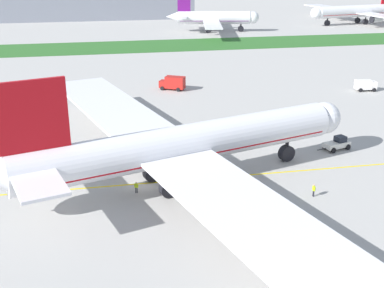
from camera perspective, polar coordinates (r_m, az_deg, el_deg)
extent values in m
plane|color=#ADAAA5|center=(69.54, -5.09, -4.66)|extent=(600.00, 600.00, 0.00)
cube|color=yellow|center=(70.08, -5.14, -4.45)|extent=(280.00, 0.36, 0.01)
cube|color=#2D6628|center=(174.50, -8.96, 10.81)|extent=(320.00, 24.00, 0.10)
cylinder|color=white|center=(67.49, -0.89, 0.02)|extent=(45.60, 18.26, 5.21)
cube|color=#B20C14|center=(67.82, -0.88, -0.70)|extent=(43.71, 17.33, 0.63)
sphere|color=white|center=(80.84, 14.81, 2.89)|extent=(4.95, 4.95, 4.95)
cube|color=#B20C14|center=(59.62, -17.79, 3.03)|extent=(8.09, 2.89, 8.33)
cube|color=white|center=(66.31, -18.85, -0.82)|extent=(7.25, 9.44, 0.36)
cube|color=white|center=(56.77, -17.05, -4.29)|extent=(7.25, 9.44, 0.36)
cube|color=white|center=(87.38, -9.17, 4.21)|extent=(21.65, 42.61, 0.42)
cube|color=white|center=(48.74, 9.24, -9.86)|extent=(21.65, 42.61, 0.42)
cylinder|color=#B7BABF|center=(79.94, -5.99, 1.60)|extent=(5.56, 4.17, 2.87)
cylinder|color=black|center=(80.81, -4.37, 1.87)|extent=(1.28, 3.00, 3.01)
cylinder|color=#B7BABF|center=(56.86, 4.69, -6.70)|extent=(5.56, 4.17, 2.87)
cylinder|color=black|center=(58.09, 6.78, -6.16)|extent=(1.28, 3.00, 3.01)
cylinder|color=black|center=(77.70, 10.73, -0.34)|extent=(0.54, 0.54, 2.02)
cylinder|color=black|center=(78.06, 10.68, -1.03)|extent=(2.69, 1.78, 2.47)
cylinder|color=black|center=(69.73, -4.59, -2.54)|extent=(0.54, 0.54, 2.02)
cylinder|color=black|center=(70.14, -4.57, -3.30)|extent=(2.69, 1.78, 2.47)
cylinder|color=black|center=(65.16, -2.69, -4.25)|extent=(0.54, 0.54, 2.02)
cylinder|color=black|center=(65.60, -2.67, -5.04)|extent=(2.69, 1.78, 2.47)
cube|color=black|center=(80.14, 14.43, 3.25)|extent=(2.87, 4.27, 0.94)
sphere|color=black|center=(64.37, -16.00, -1.44)|extent=(0.36, 0.36, 0.36)
sphere|color=black|center=(65.39, -11.74, -0.70)|extent=(0.36, 0.36, 0.36)
sphere|color=black|center=(66.77, -7.64, 0.03)|extent=(0.36, 0.36, 0.36)
sphere|color=black|center=(68.49, -3.72, 0.72)|extent=(0.36, 0.36, 0.36)
sphere|color=black|center=(70.52, -0.01, 1.37)|extent=(0.36, 0.36, 0.36)
sphere|color=black|center=(72.84, 3.48, 1.98)|extent=(0.36, 0.36, 0.36)
sphere|color=black|center=(75.42, 6.75, 2.54)|extent=(0.36, 0.36, 0.36)
sphere|color=black|center=(78.24, 9.79, 3.05)|extent=(0.36, 0.36, 0.36)
cube|color=white|center=(84.55, 16.12, -0.05)|extent=(4.81, 3.14, 0.82)
cube|color=black|center=(84.70, 16.50, 0.57)|extent=(1.96, 1.88, 0.90)
cylinder|color=black|center=(82.61, 14.52, -0.58)|extent=(1.76, 0.63, 0.12)
cylinder|color=black|center=(83.02, 15.76, -0.70)|extent=(0.96, 0.59, 0.90)
cylinder|color=black|center=(84.33, 14.87, -0.27)|extent=(0.96, 0.59, 0.90)
cylinder|color=black|center=(85.09, 17.30, -0.34)|extent=(0.96, 0.59, 0.90)
cylinder|color=black|center=(86.37, 16.41, 0.07)|extent=(0.96, 0.59, 0.90)
cylinder|color=black|center=(67.29, -6.25, -5.24)|extent=(0.12, 0.12, 0.80)
cylinder|color=#BFE519|center=(66.97, -6.16, -4.75)|extent=(0.09, 0.09, 0.51)
cylinder|color=black|center=(67.35, -6.41, -5.23)|extent=(0.12, 0.12, 0.80)
cylinder|color=#BFE519|center=(67.10, -6.54, -4.71)|extent=(0.09, 0.09, 0.51)
cube|color=#BFE519|center=(67.02, -6.35, -4.71)|extent=(0.48, 0.38, 0.57)
sphere|color=tan|center=(66.85, -6.37, -4.40)|extent=(0.22, 0.22, 0.22)
cylinder|color=black|center=(67.97, 13.60, -5.43)|extent=(0.13, 0.13, 0.87)
cylinder|color=#BFE519|center=(67.79, 13.60, -4.84)|extent=(0.10, 0.10, 0.55)
cylinder|color=black|center=(67.81, 13.67, -5.51)|extent=(0.13, 0.13, 0.87)
cylinder|color=#BFE519|center=(67.38, 13.77, -5.02)|extent=(0.10, 0.10, 0.55)
cube|color=#BFE519|center=(67.57, 13.68, -4.91)|extent=(0.25, 0.46, 0.61)
sphere|color=tan|center=(67.39, 13.72, -4.57)|extent=(0.23, 0.23, 0.23)
cylinder|color=black|center=(74.25, 3.83, -2.57)|extent=(0.11, 0.11, 0.78)
cylinder|color=#BFE519|center=(73.88, 3.84, -2.16)|extent=(0.09, 0.09, 0.50)
cylinder|color=black|center=(74.42, 3.84, -2.52)|extent=(0.11, 0.11, 0.78)
cylinder|color=#BFE519|center=(74.29, 3.85, -2.02)|extent=(0.09, 0.09, 0.50)
cube|color=#BFE519|center=(74.07, 3.85, -2.07)|extent=(0.33, 0.46, 0.55)
sphere|color=brown|center=(73.92, 3.85, -1.79)|extent=(0.21, 0.21, 0.21)
cube|color=white|center=(122.84, 18.89, 6.41)|extent=(3.81, 2.43, 2.10)
cube|color=white|center=(123.77, 19.87, 6.32)|extent=(1.62, 2.08, 1.78)
cube|color=#263347|center=(123.94, 20.16, 6.47)|extent=(0.29, 1.68, 0.78)
cylinder|color=black|center=(124.87, 19.64, 6.04)|extent=(0.93, 0.41, 0.90)
cylinder|color=black|center=(123.09, 19.99, 5.80)|extent=(0.93, 0.41, 0.90)
cylinder|color=black|center=(123.65, 18.28, 6.07)|extent=(0.93, 0.41, 0.90)
cylinder|color=black|center=(121.86, 18.61, 5.82)|extent=(0.93, 0.41, 0.90)
cube|color=#B21E19|center=(117.03, -1.93, 7.01)|extent=(4.93, 4.02, 2.73)
cube|color=#B21E19|center=(118.12, -3.24, 6.84)|extent=(2.51, 2.65, 1.62)
cube|color=#263347|center=(118.32, -3.61, 7.02)|extent=(0.94, 1.64, 0.71)
cylinder|color=black|center=(117.34, -3.42, 6.33)|extent=(0.93, 0.69, 0.90)
cylinder|color=black|center=(119.30, -3.04, 6.59)|extent=(0.93, 0.69, 0.90)
cylinder|color=black|center=(116.02, -1.59, 6.19)|extent=(0.93, 0.69, 0.90)
cylinder|color=black|center=(118.00, -1.24, 6.45)|extent=(0.93, 0.69, 0.90)
cylinder|color=white|center=(207.10, 2.52, 14.16)|extent=(29.04, 9.97, 4.99)
cube|color=#661472|center=(207.21, 2.52, 13.92)|extent=(27.85, 9.37, 0.60)
sphere|color=white|center=(208.53, 6.96, 14.08)|extent=(4.74, 4.74, 4.74)
cone|color=white|center=(206.83, -2.21, 14.26)|extent=(6.15, 5.14, 4.24)
cube|color=#661472|center=(206.14, -0.92, 15.96)|extent=(5.16, 1.40, 7.98)
cube|color=white|center=(211.68, -1.07, 14.53)|extent=(4.51, 8.41, 0.35)
cube|color=white|center=(201.77, -1.09, 14.21)|extent=(4.51, 8.41, 0.35)
cube|color=white|center=(222.35, 1.92, 14.47)|extent=(10.75, 26.46, 0.40)
cube|color=white|center=(191.87, 2.32, 13.44)|extent=(10.75, 26.46, 0.40)
cylinder|color=#B7BABF|center=(216.82, 2.22, 13.90)|extent=(5.15, 3.54, 2.74)
cylinder|color=black|center=(216.95, 2.86, 13.89)|extent=(0.91, 2.91, 2.88)
cylinder|color=#B7BABF|center=(197.85, 2.49, 13.22)|extent=(5.15, 3.54, 2.74)
cylinder|color=black|center=(197.99, 3.19, 13.21)|extent=(0.91, 2.91, 2.88)
cylinder|color=black|center=(208.40, 5.57, 13.17)|extent=(0.52, 0.52, 1.93)
cylinder|color=black|center=(208.53, 5.56, 12.90)|extent=(2.52, 1.47, 2.37)
cylinder|color=black|center=(210.02, 1.83, 13.31)|extent=(0.52, 0.52, 1.93)
cylinder|color=black|center=(210.15, 1.82, 13.05)|extent=(2.52, 1.47, 2.37)
cylinder|color=black|center=(204.83, 1.89, 13.12)|extent=(0.52, 0.52, 1.93)
cylinder|color=black|center=(204.97, 1.88, 12.85)|extent=(2.52, 1.47, 2.37)
cylinder|color=white|center=(241.23, 18.21, 14.16)|extent=(39.91, 12.23, 5.09)
cube|color=#B20C14|center=(241.32, 18.19, 13.95)|extent=(38.27, 11.54, 0.61)
sphere|color=white|center=(228.52, 13.93, 14.25)|extent=(4.83, 4.83, 4.83)
cube|color=white|center=(256.24, 20.64, 14.39)|extent=(5.77, 8.80, 0.36)
cube|color=white|center=(258.53, 15.66, 14.67)|extent=(15.08, 36.67, 0.41)
cylinder|color=#B7BABF|center=(232.57, 20.23, 13.17)|extent=(5.26, 3.63, 2.80)
cylinder|color=black|center=(231.00, 19.77, 13.18)|extent=(0.95, 2.96, 2.94)
cylinder|color=#B7BABF|center=(251.59, 16.51, 14.08)|extent=(5.26, 3.63, 2.80)
cylinder|color=black|center=(250.14, 16.05, 14.09)|extent=(0.95, 2.96, 2.94)
cylinder|color=black|center=(232.47, 15.14, 13.37)|extent=(0.53, 0.53, 1.97)
cylinder|color=black|center=(232.59, 15.11, 13.13)|extent=(2.57, 1.51, 2.42)
cylinder|color=black|center=(241.57, 19.12, 13.22)|extent=(0.53, 0.53, 1.97)
cylinder|color=black|center=(241.68, 19.09, 12.99)|extent=(2.57, 1.51, 2.42)
cylinder|color=black|center=(245.65, 18.31, 13.42)|extent=(0.53, 0.53, 1.97)
cylinder|color=black|center=(245.77, 18.29, 13.20)|extent=(2.57, 1.51, 2.42)
cube|color=gray|center=(254.35, -15.26, 15.50)|extent=(130.01, 20.00, 18.00)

